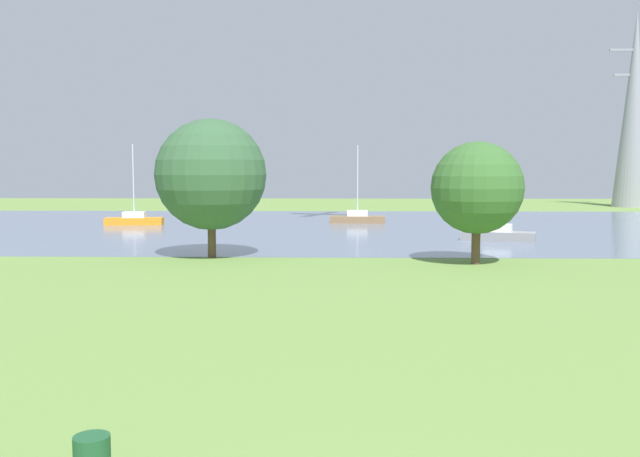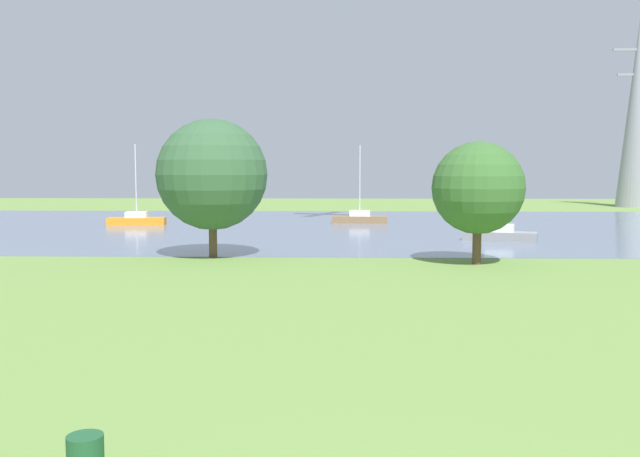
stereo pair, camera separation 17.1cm
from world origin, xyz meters
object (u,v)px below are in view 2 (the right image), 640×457
object	(u,v)px
sailboat_orange	(137,219)
electricity_pylon	(638,109)
tree_west_near	(212,175)
tree_mid_shore	(478,188)
sailboat_gray	(500,234)
sailboat_brown	(360,218)

from	to	relation	value
sailboat_orange	electricity_pylon	size ratio (longest dim) A/B	0.29
tree_west_near	tree_mid_shore	world-z (taller)	tree_west_near
sailboat_orange	electricity_pylon	xyz separation A→B (m)	(53.52, 28.73, 11.51)
sailboat_gray	electricity_pylon	bearing A→B (deg)	58.01
sailboat_brown	electricity_pylon	distance (m)	44.86
sailboat_orange	electricity_pylon	world-z (taller)	electricity_pylon
sailboat_orange	sailboat_gray	xyz separation A→B (m)	(27.98, -12.15, -0.01)
tree_west_near	electricity_pylon	bearing A→B (deg)	49.24
electricity_pylon	sailboat_orange	bearing A→B (deg)	-151.77
sailboat_brown	tree_mid_shore	world-z (taller)	sailboat_brown
sailboat_orange	tree_west_near	distance (m)	23.97
sailboat_brown	tree_mid_shore	distance (m)	26.65
sailboat_orange	sailboat_gray	bearing A→B (deg)	-23.47
sailboat_orange	sailboat_brown	bearing A→B (deg)	7.37
tree_west_near	sailboat_orange	bearing A→B (deg)	116.38
sailboat_brown	tree_mid_shore	xyz separation A→B (m)	(5.29, -25.90, 3.38)
sailboat_brown	sailboat_gray	distance (m)	17.14
sailboat_gray	electricity_pylon	size ratio (longest dim) A/B	0.23
sailboat_orange	tree_west_near	bearing A→B (deg)	-63.62
sailboat_gray	tree_mid_shore	world-z (taller)	tree_mid_shore
sailboat_brown	electricity_pylon	size ratio (longest dim) A/B	0.28
tree_west_near	tree_mid_shore	xyz separation A→B (m)	(13.81, -2.26, -0.64)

